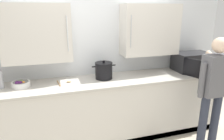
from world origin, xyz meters
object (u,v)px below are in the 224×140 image
Objects in this scene: wooden_spoon at (64,82)px; stock_pot at (104,71)px; person_figure at (214,86)px; fruit_bowl at (21,84)px; thermos_flask at (0,80)px; microwave_oven at (191,62)px.

stock_pot is at bearing 3.24° from wooden_spoon.
stock_pot is 1.49m from person_figure.
thermos_flask reaches higher than fruit_bowl.
microwave_oven is 3.30× the size of fruit_bowl.
wooden_spoon is (-2.03, -0.01, -0.14)m from microwave_oven.
microwave_oven is 3.28× the size of thermos_flask.
stock_pot is at bearing -0.25° from thermos_flask.
person_figure is at bearing -28.92° from stock_pot.
person_figure is (-0.15, -0.69, -0.14)m from microwave_oven.
person_figure is (2.42, -0.70, -0.04)m from fruit_bowl.
stock_pot is at bearing 151.08° from person_figure.
wooden_spoon is 0.79m from thermos_flask.
stock_pot reaches higher than thermos_flask.
wooden_spoon is 0.14× the size of person_figure.
thermos_flask is (-1.35, 0.01, -0.00)m from stock_pot.
thermos_flask is (-0.24, 0.03, 0.07)m from fruit_bowl.
stock_pot is 1.12m from fruit_bowl.
stock_pot is 1.35m from thermos_flask.
microwave_oven is at bearing -1.03° from stock_pot.
wooden_spoon is 2.00m from person_figure.
wooden_spoon is 0.54m from fruit_bowl.
microwave_oven is at bearing -0.66° from thermos_flask.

